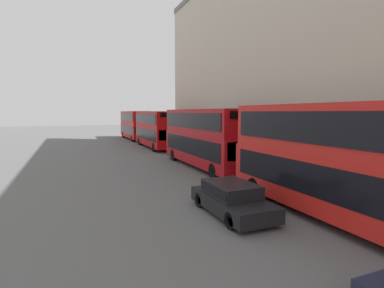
{
  "coord_description": "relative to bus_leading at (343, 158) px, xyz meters",
  "views": [
    {
      "loc": [
        -7.9,
        -1.24,
        4.2
      ],
      "look_at": [
        0.48,
        19.06,
        1.86
      ],
      "focal_mm": 28.0,
      "sensor_mm": 36.0,
      "label": 1
    }
  ],
  "objects": [
    {
      "name": "bus_leading",
      "position": [
        0.0,
        0.0,
        0.0
      ],
      "size": [
        2.59,
        11.29,
        4.53
      ],
      "color": "red",
      "rests_on": "ground"
    },
    {
      "name": "bus_second_in_queue",
      "position": [
        0.0,
        12.44,
        -0.06
      ],
      "size": [
        2.59,
        10.98,
        4.42
      ],
      "color": "#A80F14",
      "rests_on": "ground"
    },
    {
      "name": "bus_third_in_queue",
      "position": [
        -0.0,
        26.19,
        -0.13
      ],
      "size": [
        2.59,
        10.26,
        4.29
      ],
      "color": "#B20C0F",
      "rests_on": "ground"
    },
    {
      "name": "bus_trailing",
      "position": [
        -0.0,
        38.24,
        -0.1
      ],
      "size": [
        2.59,
        10.87,
        4.34
      ],
      "color": "red",
      "rests_on": "ground"
    },
    {
      "name": "car_hatchback",
      "position": [
        -3.4,
        2.39,
        -1.79
      ],
      "size": [
        1.89,
        4.31,
        1.31
      ],
      "color": "black",
      "rests_on": "ground"
    },
    {
      "name": "pedestrian",
      "position": [
        2.75,
        8.55,
        -1.75
      ],
      "size": [
        0.36,
        0.36,
        1.61
      ],
      "color": "#26262D",
      "rests_on": "ground"
    }
  ]
}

